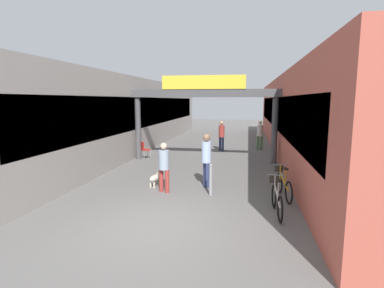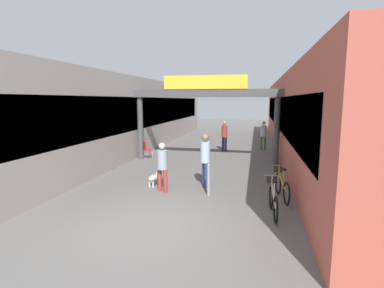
{
  "view_description": "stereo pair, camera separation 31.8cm",
  "coord_description": "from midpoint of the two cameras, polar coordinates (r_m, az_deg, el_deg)",
  "views": [
    {
      "loc": [
        2.11,
        -6.65,
        2.99
      ],
      "look_at": [
        0.0,
        4.65,
        1.3
      ],
      "focal_mm": 28.0,
      "sensor_mm": 36.0,
      "label": 1
    },
    {
      "loc": [
        2.42,
        -6.58,
        2.99
      ],
      "look_at": [
        0.0,
        4.65,
        1.3
      ],
      "focal_mm": 28.0,
      "sensor_mm": 36.0,
      "label": 2
    }
  ],
  "objects": [
    {
      "name": "ground_plane",
      "position": [
        7.61,
        -7.9,
        -14.88
      ],
      "size": [
        80.0,
        80.0,
        0.0
      ],
      "primitive_type": "plane",
      "color": "#605E5B"
    },
    {
      "name": "storefront_left",
      "position": [
        19.11,
        -12.14,
        5.51
      ],
      "size": [
        3.0,
        26.0,
        4.19
      ],
      "color": "#9E9993",
      "rests_on": "ground_plane"
    },
    {
      "name": "pedestrian_with_dog",
      "position": [
        9.77,
        -6.3,
        -3.86
      ],
      "size": [
        0.44,
        0.44,
        1.63
      ],
      "color": "#99332D",
      "rests_on": "ground_plane"
    },
    {
      "name": "pedestrian_companion",
      "position": [
        10.29,
        1.86,
        -2.38
      ],
      "size": [
        0.46,
        0.46,
        1.85
      ],
      "color": "navy",
      "rests_on": "ground_plane"
    },
    {
      "name": "bicycle_silver_nearest",
      "position": [
        8.34,
        14.71,
        -9.75
      ],
      "size": [
        0.46,
        1.69,
        0.98
      ],
      "color": "black",
      "rests_on": "ground_plane"
    },
    {
      "name": "cafe_chair_red_nearer",
      "position": [
        15.48,
        -9.63,
        -0.85
      ],
      "size": [
        0.56,
        0.56,
        0.89
      ],
      "color": "gray",
      "rests_on": "ground_plane"
    },
    {
      "name": "arcade_sign_gateway",
      "position": [
        14.46,
        1.58,
        8.17
      ],
      "size": [
        7.4,
        0.47,
        4.14
      ],
      "color": "#4C4C4F",
      "rests_on": "ground_plane"
    },
    {
      "name": "dog_on_leash",
      "position": [
        10.63,
        -7.78,
        -6.42
      ],
      "size": [
        0.4,
        0.67,
        0.47
      ],
      "color": "beige",
      "rests_on": "ground_plane"
    },
    {
      "name": "bicycle_orange_second",
      "position": [
        9.71,
        16.02,
        -7.22
      ],
      "size": [
        0.47,
        1.67,
        0.98
      ],
      "color": "black",
      "rests_on": "ground_plane"
    },
    {
      "name": "pedestrian_elderly_walking",
      "position": [
        18.64,
        12.33,
        2.05
      ],
      "size": [
        0.42,
        0.42,
        1.74
      ],
      "color": "#4C7F47",
      "rests_on": "ground_plane"
    },
    {
      "name": "bollard_post_metal",
      "position": [
        9.5,
        2.62,
        -6.74
      ],
      "size": [
        0.1,
        0.1,
        1.02
      ],
      "color": "gray",
      "rests_on": "ground_plane"
    },
    {
      "name": "pedestrian_carrying_crate",
      "position": [
        17.69,
        5.14,
        1.96
      ],
      "size": [
        0.48,
        0.48,
        1.77
      ],
      "color": "navy",
      "rests_on": "ground_plane"
    },
    {
      "name": "storefront_right",
      "position": [
        17.86,
        19.75,
        5.02
      ],
      "size": [
        3.0,
        26.0,
        4.19
      ],
      "color": "#B25142",
      "rests_on": "ground_plane"
    }
  ]
}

